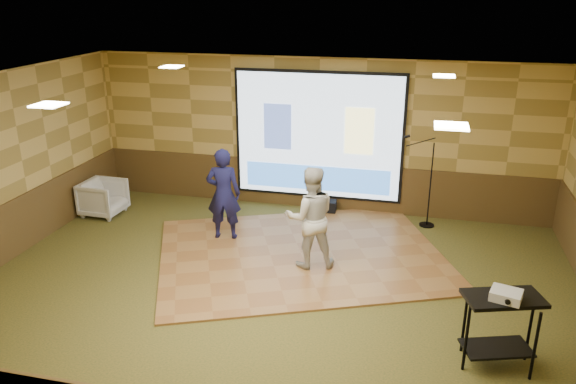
% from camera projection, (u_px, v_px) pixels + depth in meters
% --- Properties ---
extents(ground, '(9.00, 9.00, 0.00)m').
position_uv_depth(ground, '(273.00, 292.00, 8.25)').
color(ground, '#2F3C1B').
rests_on(ground, ground).
extents(room_shell, '(9.04, 7.04, 3.02)m').
position_uv_depth(room_shell, '(272.00, 155.00, 7.53)').
color(room_shell, tan).
rests_on(room_shell, ground).
extents(wainscot_back, '(9.00, 0.04, 0.95)m').
position_uv_depth(wainscot_back, '(317.00, 185.00, 11.27)').
color(wainscot_back, '#533A1B').
rests_on(wainscot_back, ground).
extents(wainscot_left, '(0.04, 7.00, 0.95)m').
position_uv_depth(wainscot_left, '(5.00, 233.00, 9.07)').
color(wainscot_left, '#533A1B').
rests_on(wainscot_left, ground).
extents(projector_screen, '(3.32, 0.06, 2.52)m').
position_uv_depth(projector_screen, '(318.00, 137.00, 10.88)').
color(projector_screen, black).
rests_on(projector_screen, room_shell).
extents(downlight_nw, '(0.32, 0.32, 0.02)m').
position_uv_depth(downlight_nw, '(172.00, 67.00, 9.35)').
color(downlight_nw, '#F6E5B8').
rests_on(downlight_nw, room_shell).
extents(downlight_ne, '(0.32, 0.32, 0.02)m').
position_uv_depth(downlight_ne, '(444.00, 76.00, 8.39)').
color(downlight_ne, '#F6E5B8').
rests_on(downlight_ne, room_shell).
extents(downlight_sw, '(0.32, 0.32, 0.02)m').
position_uv_depth(downlight_sw, '(49.00, 105.00, 6.34)').
color(downlight_sw, '#F6E5B8').
rests_on(downlight_sw, room_shell).
extents(downlight_se, '(0.32, 0.32, 0.02)m').
position_uv_depth(downlight_se, '(451.00, 126.00, 5.38)').
color(downlight_se, '#F6E5B8').
rests_on(downlight_se, room_shell).
extents(dance_floor, '(5.63, 5.05, 0.03)m').
position_uv_depth(dance_floor, '(301.00, 254.00, 9.40)').
color(dance_floor, olive).
rests_on(dance_floor, ground).
extents(player_left, '(0.65, 0.48, 1.63)m').
position_uv_depth(player_left, '(224.00, 194.00, 9.72)').
color(player_left, '#151644').
rests_on(player_left, dance_floor).
extents(player_right, '(0.96, 0.85, 1.65)m').
position_uv_depth(player_right, '(310.00, 217.00, 8.71)').
color(player_right, beige).
rests_on(player_right, dance_floor).
extents(av_table, '(0.88, 0.46, 0.92)m').
position_uv_depth(av_table, '(501.00, 318.00, 6.46)').
color(av_table, black).
rests_on(av_table, ground).
extents(projector, '(0.39, 0.36, 0.11)m').
position_uv_depth(projector, '(506.00, 295.00, 6.28)').
color(projector, white).
rests_on(projector, av_table).
extents(mic_stand, '(0.68, 0.28, 1.73)m').
position_uv_depth(mic_stand, '(426.00, 201.00, 10.40)').
color(mic_stand, black).
rests_on(mic_stand, ground).
extents(banquet_chair, '(0.79, 0.77, 0.69)m').
position_uv_depth(banquet_chair, '(103.00, 198.00, 10.96)').
color(banquet_chair, gray).
rests_on(banquet_chair, ground).
extents(duffel_bag, '(0.41, 0.29, 0.25)m').
position_uv_depth(duffel_bag, '(326.00, 206.00, 11.13)').
color(duffel_bag, black).
rests_on(duffel_bag, ground).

